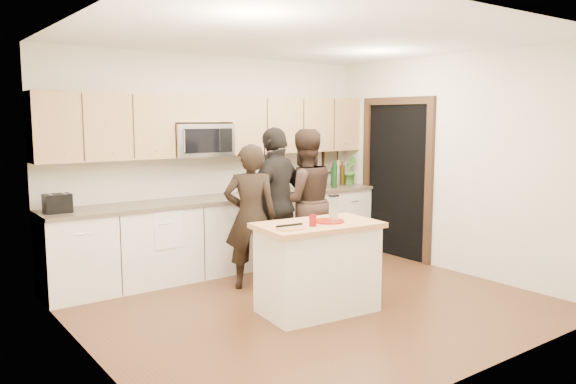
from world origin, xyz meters
TOP-DOWN VIEW (x-y plane):
  - floor at (0.00, 0.00)m, footprint 4.50×4.50m
  - room_shell at (0.00, 0.00)m, footprint 4.52×4.02m
  - back_cabinetry at (0.00, 1.69)m, footprint 4.50×0.66m
  - upper_cabinetry at (0.03, 1.83)m, footprint 4.50×0.33m
  - microwave at (-0.31, 1.80)m, footprint 0.76×0.41m
  - doorway at (2.23, 0.90)m, footprint 0.06×1.25m
  - framed_picture at (1.95, 1.98)m, footprint 0.30×0.03m
  - dish_towel at (-0.95, 1.50)m, footprint 0.34×0.60m
  - island at (-0.09, -0.22)m, footprint 1.27×0.82m
  - red_plate at (0.02, -0.24)m, footprint 0.31×0.31m
  - box_grater at (0.05, -0.29)m, footprint 0.09×0.06m
  - drink_glass at (-0.24, -0.32)m, footprint 0.07×0.07m
  - cutting_board at (-0.51, -0.33)m, footprint 0.25×0.18m
  - tongs at (-0.47, -0.25)m, footprint 0.28×0.06m
  - knife at (-0.52, -0.34)m, footprint 0.22×0.05m
  - toaster at (-2.05, 1.67)m, footprint 0.26×0.20m
  - bottle_cluster at (1.70, 1.70)m, footprint 0.65×0.40m
  - orchid at (2.10, 1.72)m, footprint 0.30×0.29m
  - woman_left at (-0.19, 0.85)m, footprint 0.71×0.64m
  - woman_center at (0.69, 1.01)m, footprint 1.02×0.90m
  - woman_right at (0.26, 0.99)m, footprint 1.15×0.77m

SIDE VIEW (x-z plane):
  - floor at x=0.00m, z-range 0.00..0.00m
  - island at x=-0.09m, z-range 0.00..0.90m
  - back_cabinetry at x=0.00m, z-range 0.00..0.94m
  - dish_towel at x=-0.95m, z-range 0.56..1.04m
  - woman_left at x=-0.19m, z-range 0.00..1.64m
  - woman_center at x=0.69m, z-range 0.00..1.79m
  - woman_right at x=0.26m, z-range 0.00..1.82m
  - red_plate at x=0.02m, z-range 0.90..0.92m
  - cutting_board at x=-0.51m, z-range 0.90..0.92m
  - knife at x=-0.52m, z-range 0.92..0.92m
  - tongs at x=-0.47m, z-range 0.92..0.93m
  - drink_glass at x=-0.24m, z-range 0.90..1.01m
  - toaster at x=-2.05m, z-range 0.94..1.14m
  - box_grater at x=0.05m, z-range 0.92..1.18m
  - bottle_cluster at x=1.70m, z-range 0.92..1.33m
  - orchid at x=2.10m, z-range 0.94..1.36m
  - doorway at x=2.23m, z-range 0.06..2.26m
  - framed_picture at x=1.95m, z-range 1.09..1.47m
  - microwave at x=-0.31m, z-range 1.45..1.85m
  - room_shell at x=0.00m, z-range 0.38..3.09m
  - upper_cabinetry at x=0.03m, z-range 1.47..2.22m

